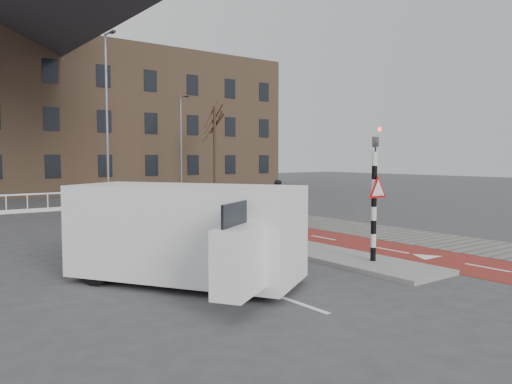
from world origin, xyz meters
TOP-DOWN VIEW (x-y plane):
  - ground at (0.00, 0.00)m, footprint 120.00×120.00m
  - bike_lane at (1.50, 10.00)m, footprint 2.50×60.00m
  - sidewalk at (4.30, 10.00)m, footprint 3.00×60.00m
  - curb_island at (-0.70, 4.00)m, footprint 1.80×16.00m
  - traffic_signal at (-0.60, -2.02)m, footprint 0.80×0.80m
  - bollard at (-0.71, 2.38)m, footprint 0.12×0.12m
  - cyclist_near at (2.22, 4.97)m, footprint 0.97×1.71m
  - cyclist_far at (2.45, 5.63)m, footprint 0.98×1.82m
  - van at (-5.47, -0.66)m, footprint 4.53×5.50m
  - railing at (-5.00, 17.00)m, footprint 28.00×0.10m
  - townhouse_row at (-3.00, 32.00)m, footprint 46.00×10.00m
  - tree_right at (9.57, 22.03)m, footprint 0.23×0.23m
  - streetlight_near at (-1.94, 13.67)m, footprint 0.12×0.12m
  - streetlight_right at (6.49, 21.70)m, footprint 0.12×0.12m

SIDE VIEW (x-z plane):
  - ground at x=0.00m, z-range 0.00..0.00m
  - bike_lane at x=1.50m, z-range 0.00..0.01m
  - sidewalk at x=4.30m, z-range 0.00..0.01m
  - curb_island at x=-0.70m, z-range 0.00..0.12m
  - railing at x=-5.00m, z-range -0.19..0.80m
  - bollard at x=-0.71m, z-range 0.12..1.01m
  - cyclist_near at x=2.22m, z-range -0.28..1.45m
  - cyclist_far at x=2.45m, z-range -0.15..1.74m
  - van at x=-5.47m, z-range 0.06..2.28m
  - traffic_signal at x=-0.60m, z-range 0.15..3.83m
  - tree_right at x=9.57m, z-range 0.00..6.73m
  - streetlight_right at x=6.49m, z-range 0.00..7.28m
  - streetlight_near at x=-1.94m, z-range 0.00..8.92m
  - townhouse_row at x=-3.00m, z-range -0.14..15.76m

